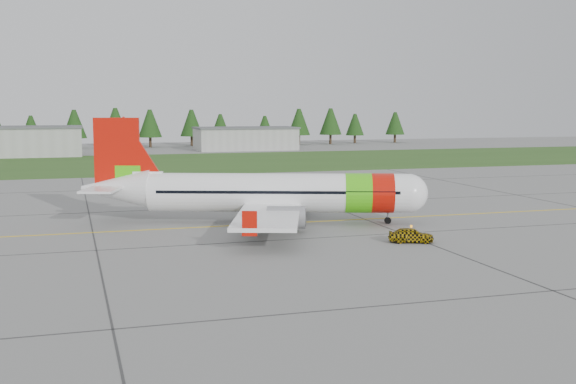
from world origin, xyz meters
name	(u,v)px	position (x,y,z in m)	size (l,w,h in m)	color
ground	(289,240)	(0.00, 0.00, 0.00)	(320.00, 320.00, 0.00)	gray
aircraft	(270,193)	(0.80, 8.47, 2.78)	(30.75, 29.17, 9.65)	white
follow_me_car	(411,220)	(8.87, -3.98, 1.77)	(1.42, 1.20, 3.53)	#CAA30B
grass_strip	(162,163)	(0.00, 82.00, 0.01)	(320.00, 50.00, 0.03)	#30561E
taxi_guideline	(263,224)	(0.00, 8.00, 0.01)	(120.00, 0.25, 0.02)	gold
hangar_west	(3,142)	(-30.00, 110.00, 3.00)	(32.00, 14.00, 6.00)	#A8A8A3
hangar_east	(245,139)	(25.00, 118.00, 2.60)	(24.00, 12.00, 5.20)	#A8A8A3
treeline	(134,128)	(0.00, 138.00, 5.00)	(160.00, 8.00, 10.00)	#1C3F14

